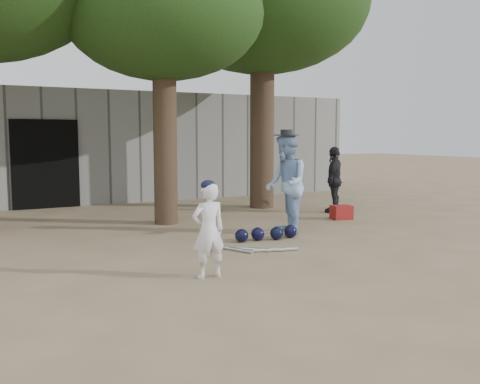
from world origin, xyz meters
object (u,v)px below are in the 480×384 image
red_bag (341,212)px  spectator_blue (286,184)px  boy_player (209,231)px  spectator_dark (334,180)px

red_bag → spectator_blue: bearing=-156.4°
boy_player → spectator_blue: size_ratio=0.66×
spectator_dark → red_bag: size_ratio=3.68×
spectator_blue → spectator_dark: spectator_blue is taller
boy_player → red_bag: (4.55, 2.97, -0.46)m
spectator_blue → red_bag: size_ratio=4.39×
spectator_blue → spectator_dark: size_ratio=1.19×
spectator_dark → red_bag: spectator_dark is taller
spectator_dark → red_bag: 1.20m
spectator_blue → red_bag: 2.33m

